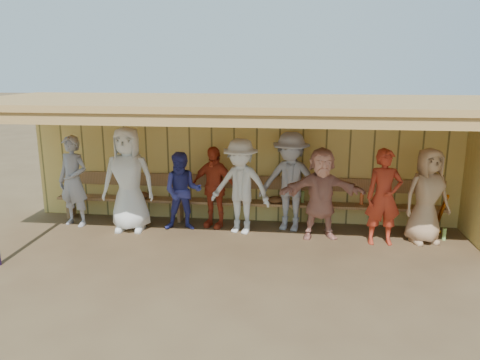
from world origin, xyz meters
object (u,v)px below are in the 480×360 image
object	(u,v)px
player_e	(290,182)
player_h	(427,196)
player_b	(128,179)
player_d	(214,187)
player_c	(183,191)
player_f	(321,193)
bench	(245,197)
player_g	(384,197)
player_a	(73,181)
player_extra	(241,186)

from	to	relation	value
player_e	player_h	xyz separation A→B (m)	(2.36, -0.39, -0.09)
player_b	player_d	world-z (taller)	player_b
player_c	player_e	world-z (taller)	player_e
player_f	bench	xyz separation A→B (m)	(-1.44, 0.69, -0.30)
player_b	player_g	distance (m)	4.60
player_a	player_c	xyz separation A→B (m)	(2.14, -0.01, -0.13)
player_g	player_f	bearing A→B (deg)	166.20
player_a	player_b	distance (m)	1.17
player_f	player_h	bearing A→B (deg)	-8.43
player_g	player_extra	size ratio (longest dim) A/B	0.95
player_g	bench	bearing A→B (deg)	156.37
bench	player_c	bearing A→B (deg)	-153.98
player_d	player_e	bearing A→B (deg)	17.49
player_b	player_c	distance (m)	1.02
player_a	player_c	size ratio (longest dim) A/B	1.18
player_e	bench	size ratio (longest dim) A/B	0.24
player_c	player_extra	bearing A→B (deg)	-8.50
player_c	player_f	xyz separation A→B (m)	(2.55, -0.14, 0.08)
player_d	player_h	xyz separation A→B (m)	(3.81, -0.39, 0.06)
player_c	player_h	xyz separation A→B (m)	(4.36, -0.15, 0.10)
player_g	bench	distance (m)	2.66
player_e	player_f	distance (m)	0.68
player_h	player_f	bearing A→B (deg)	162.71
player_e	player_h	size ratio (longest dim) A/B	1.11
player_c	player_h	size ratio (longest dim) A/B	0.88
player_f	player_h	distance (m)	1.81
player_a	player_c	bearing A→B (deg)	14.82
player_f	player_a	bearing A→B (deg)	170.06
player_b	player_d	distance (m)	1.59
player_e	player_h	distance (m)	2.39
player_b	player_e	distance (m)	3.01
player_g	player_h	world-z (taller)	player_h
player_a	player_d	bearing A→B (deg)	19.89
player_f	bench	size ratio (longest dim) A/B	0.22
bench	player_d	bearing A→B (deg)	-151.45
player_d	player_extra	bearing A→B (deg)	-8.91
player_g	player_extra	world-z (taller)	player_extra
player_b	player_f	size ratio (longest dim) A/B	1.19
player_d	player_a	bearing A→B (deg)	-157.59
player_d	player_h	bearing A→B (deg)	11.63
player_g	player_a	bearing A→B (deg)	172.12
player_d	player_e	size ratio (longest dim) A/B	0.84
player_f	player_g	size ratio (longest dim) A/B	0.98
player_d	player_e	world-z (taller)	player_e
player_extra	player_a	bearing A→B (deg)	-165.62
player_a	player_d	world-z (taller)	player_a
player_a	player_extra	xyz separation A→B (m)	(3.24, -0.04, 0.00)
player_a	player_h	bearing A→B (deg)	13.57
player_c	bench	distance (m)	1.26
player_d	bench	xyz separation A→B (m)	(0.56, 0.31, -0.26)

